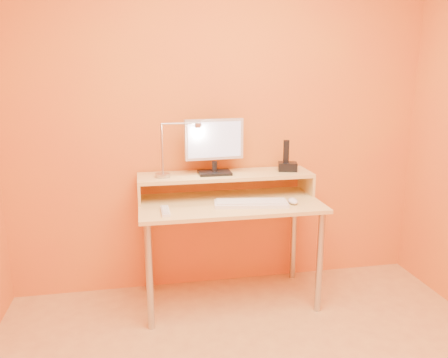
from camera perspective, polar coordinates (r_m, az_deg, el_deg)
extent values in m
cube|color=#DC5D26|center=(3.13, -0.39, 8.04)|extent=(3.00, 0.04, 2.50)
cylinder|color=#ABABAF|center=(2.77, -9.65, -12.45)|extent=(0.04, 0.04, 0.69)
cylinder|color=#ABABAF|center=(2.99, 12.32, -10.56)|extent=(0.04, 0.04, 0.69)
cylinder|color=#ABABAF|center=(3.23, -9.88, -8.56)|extent=(0.04, 0.04, 0.69)
cylinder|color=#ABABAF|center=(3.42, 9.04, -7.24)|extent=(0.04, 0.04, 0.69)
cube|color=#DCBE75|center=(2.93, 0.77, -3.22)|extent=(1.20, 0.60, 0.02)
cube|color=#DCBE75|center=(2.99, -10.97, -1.50)|extent=(0.02, 0.30, 0.14)
cube|color=#DCBE75|center=(3.21, 10.62, -0.45)|extent=(0.02, 0.30, 0.14)
cube|color=#DCBE75|center=(3.03, 0.21, 0.49)|extent=(1.20, 0.30, 0.02)
cube|color=black|center=(3.01, -1.23, 0.83)|extent=(0.22, 0.16, 0.02)
cylinder|color=black|center=(3.00, -1.23, 1.65)|extent=(0.04, 0.04, 0.07)
cube|color=silver|center=(2.98, -1.29, 5.17)|extent=(0.40, 0.07, 0.27)
cube|color=black|center=(3.00, -1.36, 5.24)|extent=(0.36, 0.04, 0.23)
cube|color=silver|center=(2.96, -1.23, 5.12)|extent=(0.37, 0.04, 0.24)
cylinder|color=#ABABAF|center=(2.94, -7.95, 0.46)|extent=(0.10, 0.10, 0.02)
cylinder|color=#ABABAF|center=(2.91, -8.06, 3.87)|extent=(0.01, 0.01, 0.33)
cylinder|color=#ABABAF|center=(2.89, -5.78, 7.19)|extent=(0.24, 0.01, 0.01)
cylinder|color=#ABABAF|center=(2.91, -3.40, 6.97)|extent=(0.04, 0.04, 0.03)
cylinder|color=#FFEAC6|center=(2.91, -3.40, 6.66)|extent=(0.03, 0.03, 0.00)
cube|color=black|center=(3.13, 8.27, 1.60)|extent=(0.15, 0.13, 0.06)
cube|color=black|center=(3.11, 8.07, 3.57)|extent=(0.05, 0.03, 0.16)
cube|color=#182CFF|center=(3.10, 9.36, 1.43)|extent=(0.01, 0.00, 0.04)
cube|color=silver|center=(2.85, 3.55, -3.23)|extent=(0.49, 0.22, 0.02)
ellipsoid|color=silver|center=(2.92, 8.94, -2.83)|extent=(0.07, 0.11, 0.04)
cube|color=silver|center=(2.73, -7.64, -4.17)|extent=(0.05, 0.18, 0.02)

